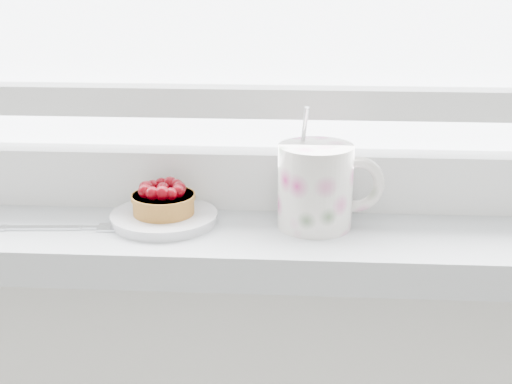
# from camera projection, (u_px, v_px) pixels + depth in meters

# --- Properties ---
(saucer) EXTENTS (0.12, 0.12, 0.01)m
(saucer) POSITION_uv_depth(u_px,v_px,m) (164.00, 218.00, 0.83)
(saucer) COLOR silver
(saucer) RESTS_ON windowsill
(raspberry_tart) EXTENTS (0.07, 0.07, 0.04)m
(raspberry_tart) POSITION_uv_depth(u_px,v_px,m) (163.00, 199.00, 0.82)
(raspberry_tart) COLOR #945B20
(raspberry_tart) RESTS_ON saucer
(floral_mug) EXTENTS (0.13, 0.09, 0.14)m
(floral_mug) POSITION_uv_depth(u_px,v_px,m) (318.00, 185.00, 0.80)
(floral_mug) COLOR silver
(floral_mug) RESTS_ON windowsill
(fork) EXTENTS (0.18, 0.03, 0.00)m
(fork) POSITION_uv_depth(u_px,v_px,m) (69.00, 228.00, 0.81)
(fork) COLOR silver
(fork) RESTS_ON windowsill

